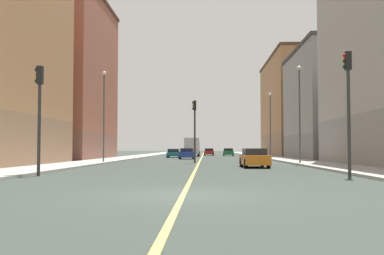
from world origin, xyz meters
The scene contains 19 objects.
ground_plane centered at (0.00, 0.00, 0.00)m, with size 400.00×400.00×0.00m, color #2C352F.
sidewalk_left centered at (9.87, 49.00, 0.07)m, with size 3.73×168.00×0.15m, color #9E9B93.
sidewalk_right centered at (-9.87, 49.00, 0.07)m, with size 3.73×168.00×0.15m, color #9E9B93.
lane_center_stripe centered at (0.00, 49.00, 0.01)m, with size 0.16×154.00×0.01m, color #E5D14C.
building_left_mid centered at (16.23, 42.17, 6.83)m, with size 9.28×17.84×13.64m.
building_left_far centered at (16.23, 65.24, 8.57)m, with size 9.28×25.17×17.11m.
building_right_midblock centered at (-16.23, 39.98, 9.80)m, with size 9.28×17.88×19.59m.
traffic_light_left_near centered at (7.59, 8.62, 3.94)m, with size 0.40×0.32×6.09m.
traffic_light_right_near centered at (-7.62, 8.62, 3.58)m, with size 0.40×0.32×5.47m.
traffic_light_median_far centered at (-0.40, 28.19, 3.77)m, with size 0.40×0.32×5.80m.
street_lamp_left_near centered at (8.61, 24.81, 5.06)m, with size 0.36×0.36×8.25m.
street_lamp_right_near centered at (-8.61, 26.87, 5.06)m, with size 0.36×0.36×8.24m.
street_lamp_left_far centered at (8.61, 42.12, 4.97)m, with size 0.36×0.36×8.07m.
car_orange centered at (4.11, 18.81, 0.67)m, with size 1.87×4.39×1.36m.
car_teal centered at (-4.05, 51.58, 0.62)m, with size 1.89×4.21×1.25m.
car_blue centered at (-1.77, 42.86, 0.66)m, with size 1.96×4.11×1.35m.
car_green centered at (4.55, 64.95, 0.65)m, with size 1.98×4.27×1.32m.
car_red centered at (1.19, 69.92, 0.65)m, with size 1.87×4.63×1.30m.
box_truck centered at (-1.63, 59.89, 1.61)m, with size 2.43×7.24×2.99m.
Camera 1 is at (0.68, -13.22, 1.39)m, focal length 41.79 mm.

